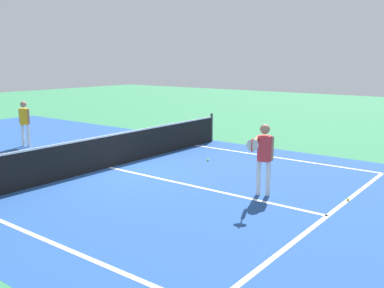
# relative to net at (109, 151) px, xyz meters

# --- Properties ---
(ground_plane) EXTENTS (60.00, 60.00, 0.00)m
(ground_plane) POSITION_rel_net_xyz_m (0.00, 0.00, -0.49)
(ground_plane) COLOR #337F51
(court_surface_inbounds) EXTENTS (10.62, 24.40, 0.00)m
(court_surface_inbounds) POSITION_rel_net_xyz_m (0.00, 0.00, -0.49)
(court_surface_inbounds) COLOR #234C93
(court_surface_inbounds) RESTS_ON ground_plane
(line_sideline_right) EXTENTS (0.10, 11.89, 0.01)m
(line_sideline_right) POSITION_rel_net_xyz_m (4.11, -5.95, -0.49)
(line_sideline_right) COLOR white
(line_sideline_right) RESTS_ON ground_plane
(line_service_near) EXTENTS (8.22, 0.10, 0.01)m
(line_service_near) POSITION_rel_net_xyz_m (0.00, -6.40, -0.49)
(line_service_near) COLOR white
(line_service_near) RESTS_ON ground_plane
(line_center_service) EXTENTS (0.10, 6.40, 0.01)m
(line_center_service) POSITION_rel_net_xyz_m (0.00, -3.20, -0.49)
(line_center_service) COLOR white
(line_center_service) RESTS_ON ground_plane
(net) EXTENTS (10.30, 0.09, 1.07)m
(net) POSITION_rel_net_xyz_m (0.00, 0.00, 0.00)
(net) COLOR #33383D
(net) RESTS_ON ground_plane
(player_near) EXTENTS (1.19, 0.51, 1.65)m
(player_near) POSITION_rel_net_xyz_m (0.38, -4.74, 0.53)
(player_near) COLOR white
(player_near) RESTS_ON ground_plane
(player_far) EXTENTS (0.32, 0.39, 1.62)m
(player_far) POSITION_rel_net_xyz_m (0.28, 4.71, 0.50)
(player_far) COLOR white
(player_far) RESTS_ON ground_plane
(tennis_ball_mid_court) EXTENTS (0.07, 0.07, 0.07)m
(tennis_ball_mid_court) POSITION_rel_net_xyz_m (1.18, -6.42, -0.46)
(tennis_ball_mid_court) COLOR #CCE033
(tennis_ball_mid_court) RESTS_ON ground_plane
(tennis_ball_near_net) EXTENTS (0.07, 0.07, 0.07)m
(tennis_ball_near_net) POSITION_rel_net_xyz_m (2.39, -1.77, -0.46)
(tennis_ball_near_net) COLOR #CCE033
(tennis_ball_near_net) RESTS_ON ground_plane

